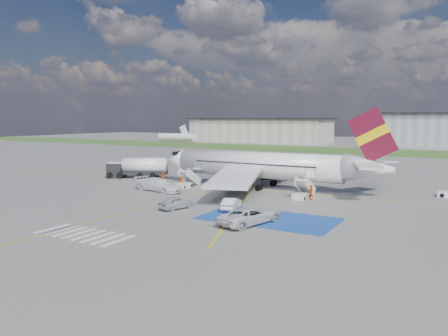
{
  "coord_description": "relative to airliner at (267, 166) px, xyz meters",
  "views": [
    {
      "loc": [
        28.33,
        -44.74,
        10.4
      ],
      "look_at": [
        -1.88,
        7.24,
        3.5
      ],
      "focal_mm": 35.0,
      "sensor_mm": 36.0,
      "label": 1
    }
  ],
  "objects": [
    {
      "name": "ground",
      "position": [
        -1.51,
        -14.0,
        -3.39
      ],
      "size": [
        400.0,
        400.0,
        0.0
      ],
      "primitive_type": "plane",
      "color": "#60605E",
      "rests_on": "ground"
    },
    {
      "name": "grass_strip",
      "position": [
        -1.51,
        81.0,
        -3.39
      ],
      "size": [
        400.0,
        30.0,
        0.01
      ],
      "primitive_type": "cube",
      "color": "#2D4C1E",
      "rests_on": "ground"
    },
    {
      "name": "taxiway_line_main",
      "position": [
        -1.51,
        -2.0,
        -3.39
      ],
      "size": [
        120.0,
        0.2,
        0.01
      ],
      "primitive_type": "cube",
      "color": "gold",
      "rests_on": "ground"
    },
    {
      "name": "taxiway_line_cross",
      "position": [
        -6.51,
        -24.0,
        -3.39
      ],
      "size": [
        0.2,
        60.0,
        0.01
      ],
      "primitive_type": "cube",
      "color": "gold",
      "rests_on": "ground"
    },
    {
      "name": "taxiway_line_diag",
      "position": [
        -1.51,
        -2.0,
        -3.39
      ],
      "size": [
        20.71,
        56.45,
        0.01
      ],
      "primitive_type": "cube",
      "rotation": [
        0.0,
        0.0,
        0.35
      ],
      "color": "gold",
      "rests_on": "ground"
    },
    {
      "name": "staging_box",
      "position": [
        8.49,
        -18.0,
        -3.39
      ],
      "size": [
        14.0,
        8.0,
        0.01
      ],
      "primitive_type": "cube",
      "color": "navy",
      "rests_on": "ground"
    },
    {
      "name": "crosswalk",
      "position": [
        -3.31,
        -32.0,
        -3.39
      ],
      "size": [
        9.0,
        4.0,
        0.01
      ],
      "color": "silver",
      "rests_on": "ground"
    },
    {
      "name": "terminal_west",
      "position": [
        -56.51,
        116.0,
        1.61
      ],
      "size": [
        60.0,
        22.0,
        10.0
      ],
      "primitive_type": "cube",
      "color": "#9D9587",
      "rests_on": "ground"
    },
    {
      "name": "airliner",
      "position": [
        0.0,
        0.0,
        0.0
      ],
      "size": [
        36.81,
        32.95,
        11.92
      ],
      "color": "silver",
      "rests_on": "ground"
    },
    {
      "name": "airstairs_fwd",
      "position": [
        -11.01,
        -5.3,
        -2.77
      ],
      "size": [
        1.9,
        5.2,
        3.6
      ],
      "color": "silver",
      "rests_on": "ground"
    },
    {
      "name": "airstairs_aft",
      "position": [
        7.49,
        -5.3,
        -2.77
      ],
      "size": [
        1.9,
        5.2,
        3.6
      ],
      "color": "silver",
      "rests_on": "ground"
    },
    {
      "name": "fuel_tanker",
      "position": [
        -24.08,
        -1.05,
        -1.91
      ],
      "size": [
        10.5,
        6.82,
        3.53
      ],
      "rotation": [
        0.0,
        0.0,
        0.43
      ],
      "color": "black",
      "rests_on": "ground"
    },
    {
      "name": "gpu_cart",
      "position": [
        -12.65,
        -2.37,
        -2.68
      ],
      "size": [
        2.2,
        1.81,
        1.58
      ],
      "rotation": [
        0.0,
        0.0,
        0.39
      ],
      "color": "silver",
      "rests_on": "ground"
    },
    {
      "name": "car_silver_a",
      "position": [
        -2.73,
        -18.88,
        -2.66
      ],
      "size": [
        2.72,
        4.6,
        1.47
      ],
      "primitive_type": "imported",
      "rotation": [
        0.0,
        0.0,
        2.9
      ],
      "color": "#A6A9AD",
      "rests_on": "ground"
    },
    {
      "name": "car_silver_b",
      "position": [
        2.99,
        -16.07,
        -2.69
      ],
      "size": [
        2.54,
        4.53,
        1.41
      ],
      "primitive_type": "imported",
      "rotation": [
        0.0,
        0.0,
        3.4
      ],
      "color": "#B7BABE",
      "rests_on": "ground"
    },
    {
      "name": "van_white_a",
      "position": [
        7.87,
        -20.81,
        -2.29
      ],
      "size": [
        4.01,
        6.33,
        2.2
      ],
      "primitive_type": "imported",
      "rotation": [
        0.0,
        0.0,
        2.9
      ],
      "color": "silver",
      "rests_on": "ground"
    },
    {
      "name": "van_white_b",
      "position": [
        -12.37,
        -10.06,
        -2.16
      ],
      "size": [
        6.64,
        3.71,
        2.46
      ],
      "primitive_type": "imported",
      "rotation": [
        0.0,
        0.0,
        1.38
      ],
      "color": "white",
      "rests_on": "ground"
    },
    {
      "name": "crew_fwd",
      "position": [
        -12.0,
        -4.86,
        -2.43
      ],
      "size": [
        0.82,
        0.68,
        1.92
      ],
      "primitive_type": "imported",
      "rotation": [
        0.0,
        0.0,
        0.37
      ],
      "color": "#FD620D",
      "rests_on": "ground"
    },
    {
      "name": "crew_nose",
      "position": [
        -17.16,
        -2.96,
        -2.55
      ],
      "size": [
        1.02,
        1.04,
        1.69
      ],
      "primitive_type": "imported",
      "rotation": [
        0.0,
        0.0,
        -0.88
      ],
      "color": "#E55B0C",
      "rests_on": "ground"
    },
    {
      "name": "crew_aft",
      "position": [
        8.89,
        -5.91,
        -2.42
      ],
      "size": [
        0.71,
        1.22,
        1.95
      ],
      "primitive_type": "imported",
      "rotation": [
        0.0,
        0.0,
        1.79
      ],
      "color": "#DB510B",
      "rests_on": "ground"
    }
  ]
}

